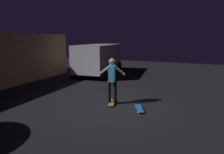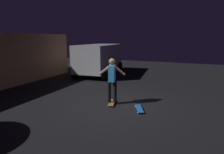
% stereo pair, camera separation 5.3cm
% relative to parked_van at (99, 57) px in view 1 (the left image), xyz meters
% --- Properties ---
extents(ground_plane, '(28.00, 28.00, 0.00)m').
position_rel_parked_van_xyz_m(ground_plane, '(-5.33, -3.41, -1.16)').
color(ground_plane, black).
extents(parked_van, '(4.77, 2.61, 2.03)m').
position_rel_parked_van_xyz_m(parked_van, '(0.00, 0.00, 0.00)').
color(parked_van, '#B2B2B7').
rests_on(parked_van, ground_plane).
extents(skateboard_ridden, '(0.81, 0.39, 0.07)m').
position_rel_parked_van_xyz_m(skateboard_ridden, '(-5.29, -3.23, -1.11)').
color(skateboard_ridden, olive).
rests_on(skateboard_ridden, ground_plane).
extents(skateboard_spare, '(0.79, 0.50, 0.07)m').
position_rel_parked_van_xyz_m(skateboard_spare, '(-5.49, -4.35, -1.11)').
color(skateboard_spare, '#1959B2').
rests_on(skateboard_spare, ground_plane).
extents(skater, '(0.42, 0.97, 1.67)m').
position_rel_parked_van_xyz_m(skater, '(-5.29, -3.23, -0.12)').
color(skater, black).
rests_on(skater, skateboard_ridden).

